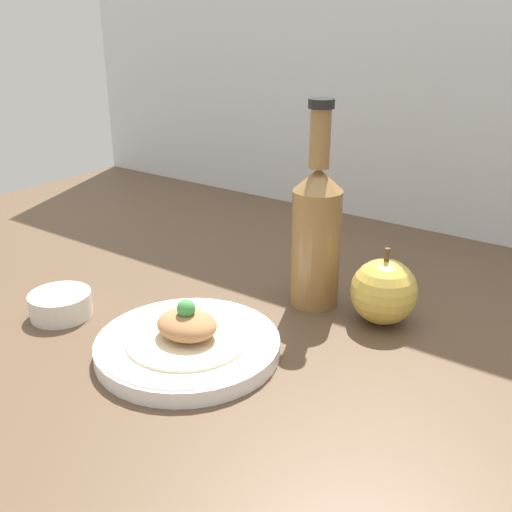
% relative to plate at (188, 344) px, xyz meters
% --- Properties ---
extents(ground_plane, '(1.80, 1.10, 0.04)m').
position_rel_plate_xyz_m(ground_plane, '(0.09, 0.08, -0.03)').
color(ground_plane, brown).
extents(wall_backsplash, '(1.80, 0.03, 0.80)m').
position_rel_plate_xyz_m(wall_backsplash, '(0.09, 0.62, 0.39)').
color(wall_backsplash, silver).
rests_on(wall_backsplash, ground_plane).
extents(plate, '(0.22, 0.22, 0.02)m').
position_rel_plate_xyz_m(plate, '(0.00, 0.00, 0.00)').
color(plate, white).
rests_on(plate, ground_plane).
extents(plated_food, '(0.15, 0.15, 0.05)m').
position_rel_plate_xyz_m(plated_food, '(0.00, 0.00, 0.02)').
color(plated_food, beige).
rests_on(plated_food, plate).
extents(cider_bottle, '(0.07, 0.07, 0.29)m').
position_rel_plate_xyz_m(cider_bottle, '(0.05, 0.21, 0.10)').
color(cider_bottle, olive).
rests_on(cider_bottle, ground_plane).
extents(apple, '(0.09, 0.09, 0.11)m').
position_rel_plate_xyz_m(apple, '(0.16, 0.21, 0.03)').
color(apple, gold).
rests_on(apple, ground_plane).
extents(dipping_bowl, '(0.08, 0.08, 0.03)m').
position_rel_plate_xyz_m(dipping_bowl, '(-0.21, -0.03, 0.00)').
color(dipping_bowl, silver).
rests_on(dipping_bowl, ground_plane).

